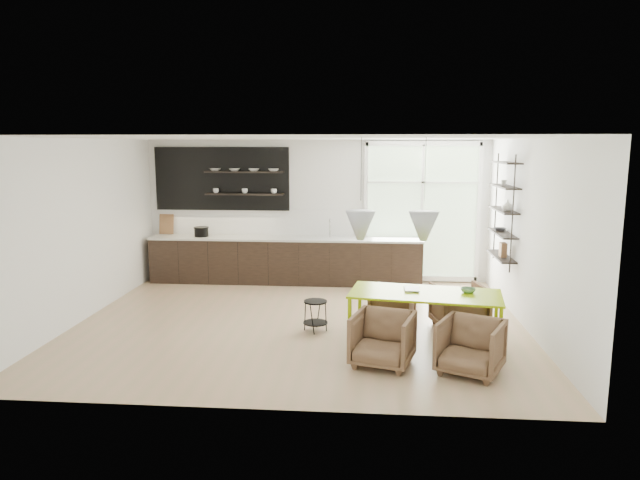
{
  "coord_description": "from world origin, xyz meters",
  "views": [
    {
      "loc": [
        1.03,
        -8.65,
        2.81
      ],
      "look_at": [
        0.27,
        0.6,
        1.24
      ],
      "focal_mm": 32.0,
      "sensor_mm": 36.0,
      "label": 1
    }
  ],
  "objects_px": {
    "armchair_back_left": "(392,305)",
    "wire_stool": "(315,312)",
    "armchair_back_right": "(459,307)",
    "armchair_front_right": "(470,347)",
    "dining_table": "(425,296)",
    "armchair_front_left": "(383,339)"
  },
  "relations": [
    {
      "from": "dining_table",
      "to": "wire_stool",
      "type": "xyz_separation_m",
      "value": [
        -1.58,
        0.47,
        -0.4
      ]
    },
    {
      "from": "dining_table",
      "to": "armchair_back_left",
      "type": "xyz_separation_m",
      "value": [
        -0.4,
        0.93,
        -0.4
      ]
    },
    {
      "from": "armchair_back_left",
      "to": "armchair_front_right",
      "type": "xyz_separation_m",
      "value": [
        0.87,
        -1.91,
        0.04
      ]
    },
    {
      "from": "armchair_back_right",
      "to": "armchair_front_left",
      "type": "xyz_separation_m",
      "value": [
        -1.21,
        -1.54,
        -0.01
      ]
    },
    {
      "from": "dining_table",
      "to": "armchair_front_left",
      "type": "bearing_deg",
      "value": -118.59
    },
    {
      "from": "dining_table",
      "to": "armchair_front_left",
      "type": "relative_size",
      "value": 2.91
    },
    {
      "from": "wire_stool",
      "to": "armchair_front_right",
      "type": "bearing_deg",
      "value": -35.28
    },
    {
      "from": "armchair_front_left",
      "to": "wire_stool",
      "type": "xyz_separation_m",
      "value": [
        -0.98,
        1.26,
        -0.04
      ]
    },
    {
      "from": "armchair_back_left",
      "to": "armchair_back_right",
      "type": "relative_size",
      "value": 0.87
    },
    {
      "from": "armchair_back_right",
      "to": "armchair_front_right",
      "type": "relative_size",
      "value": 1.03
    },
    {
      "from": "armchair_back_left",
      "to": "wire_stool",
      "type": "distance_m",
      "value": 1.27
    },
    {
      "from": "armchair_back_left",
      "to": "wire_stool",
      "type": "height_order",
      "value": "armchair_back_left"
    },
    {
      "from": "armchair_front_right",
      "to": "armchair_back_right",
      "type": "bearing_deg",
      "value": 111.32
    },
    {
      "from": "armchair_back_left",
      "to": "wire_stool",
      "type": "bearing_deg",
      "value": 36.29
    },
    {
      "from": "armchair_front_right",
      "to": "dining_table",
      "type": "bearing_deg",
      "value": 141.22
    },
    {
      "from": "armchair_front_left",
      "to": "armchair_front_right",
      "type": "distance_m",
      "value": 1.09
    },
    {
      "from": "armchair_back_right",
      "to": "armchair_front_right",
      "type": "xyz_separation_m",
      "value": [
        -0.13,
        -1.73,
        -0.01
      ]
    },
    {
      "from": "armchair_front_right",
      "to": "wire_stool",
      "type": "height_order",
      "value": "armchair_front_right"
    },
    {
      "from": "armchair_front_left",
      "to": "armchair_back_left",
      "type": "bearing_deg",
      "value": 99.43
    },
    {
      "from": "armchair_back_right",
      "to": "armchair_front_right",
      "type": "height_order",
      "value": "armchair_back_right"
    },
    {
      "from": "dining_table",
      "to": "armchair_back_right",
      "type": "distance_m",
      "value": 1.03
    },
    {
      "from": "armchair_back_left",
      "to": "armchair_front_right",
      "type": "height_order",
      "value": "armchair_front_right"
    }
  ]
}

